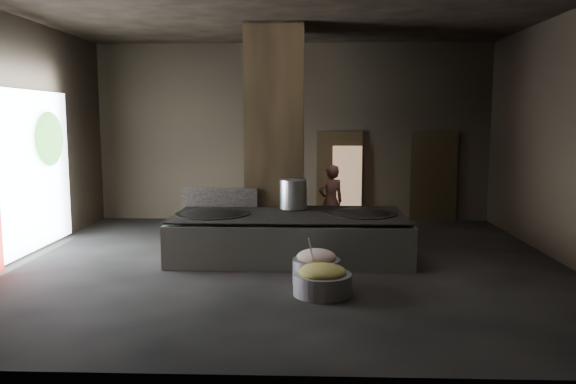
{
  "coord_description": "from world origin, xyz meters",
  "views": [
    {
      "loc": [
        0.4,
        -9.92,
        2.6
      ],
      "look_at": [
        0.02,
        0.42,
        1.25
      ],
      "focal_mm": 35.0,
      "sensor_mm": 36.0,
      "label": 1
    }
  ],
  "objects_px": {
    "stock_pot": "(293,194)",
    "hearth_platform": "(290,237)",
    "wok_right": "(362,218)",
    "wok_left": "(213,218)",
    "cook": "(331,202)",
    "meat_basin": "(316,272)",
    "veg_basin": "(322,284)"
  },
  "relations": [
    {
      "from": "stock_pot",
      "to": "hearth_platform",
      "type": "bearing_deg",
      "value": -95.19
    },
    {
      "from": "wok_right",
      "to": "stock_pot",
      "type": "bearing_deg",
      "value": 158.96
    },
    {
      "from": "hearth_platform",
      "to": "wok_right",
      "type": "relative_size",
      "value": 3.41
    },
    {
      "from": "hearth_platform",
      "to": "wok_left",
      "type": "height_order",
      "value": "wok_left"
    },
    {
      "from": "wok_left",
      "to": "stock_pot",
      "type": "distance_m",
      "value": 1.66
    },
    {
      "from": "wok_right",
      "to": "cook",
      "type": "height_order",
      "value": "cook"
    },
    {
      "from": "cook",
      "to": "meat_basin",
      "type": "relative_size",
      "value": 2.15
    },
    {
      "from": "stock_pot",
      "to": "veg_basin",
      "type": "relative_size",
      "value": 0.66
    },
    {
      "from": "veg_basin",
      "to": "meat_basin",
      "type": "xyz_separation_m",
      "value": [
        -0.08,
        0.5,
        0.05
      ]
    },
    {
      "from": "cook",
      "to": "veg_basin",
      "type": "distance_m",
      "value": 4.06
    },
    {
      "from": "wok_right",
      "to": "meat_basin",
      "type": "height_order",
      "value": "wok_right"
    },
    {
      "from": "stock_pot",
      "to": "cook",
      "type": "bearing_deg",
      "value": 55.81
    },
    {
      "from": "hearth_platform",
      "to": "cook",
      "type": "relative_size",
      "value": 2.71
    },
    {
      "from": "hearth_platform",
      "to": "meat_basin",
      "type": "bearing_deg",
      "value": -75.11
    },
    {
      "from": "wok_right",
      "to": "stock_pot",
      "type": "distance_m",
      "value": 1.44
    },
    {
      "from": "wok_left",
      "to": "veg_basin",
      "type": "xyz_separation_m",
      "value": [
        2.01,
        -2.24,
        -0.59
      ]
    },
    {
      "from": "veg_basin",
      "to": "cook",
      "type": "bearing_deg",
      "value": 86.03
    },
    {
      "from": "stock_pot",
      "to": "veg_basin",
      "type": "distance_m",
      "value": 3.04
    },
    {
      "from": "stock_pot",
      "to": "meat_basin",
      "type": "bearing_deg",
      "value": -79.66
    },
    {
      "from": "stock_pot",
      "to": "wok_left",
      "type": "bearing_deg",
      "value": -158.2
    },
    {
      "from": "hearth_platform",
      "to": "cook",
      "type": "xyz_separation_m",
      "value": [
        0.84,
        1.71,
        0.43
      ]
    },
    {
      "from": "wok_left",
      "to": "meat_basin",
      "type": "distance_m",
      "value": 2.65
    },
    {
      "from": "hearth_platform",
      "to": "veg_basin",
      "type": "bearing_deg",
      "value": -76.27
    },
    {
      "from": "wok_left",
      "to": "cook",
      "type": "distance_m",
      "value": 2.89
    },
    {
      "from": "stock_pot",
      "to": "veg_basin",
      "type": "bearing_deg",
      "value": -79.82
    },
    {
      "from": "meat_basin",
      "to": "wok_right",
      "type": "bearing_deg",
      "value": 64.6
    },
    {
      "from": "meat_basin",
      "to": "cook",
      "type": "bearing_deg",
      "value": 84.11
    },
    {
      "from": "hearth_platform",
      "to": "stock_pot",
      "type": "xyz_separation_m",
      "value": [
        0.05,
        0.55,
        0.75
      ]
    },
    {
      "from": "stock_pot",
      "to": "veg_basin",
      "type": "xyz_separation_m",
      "value": [
        0.51,
        -2.84,
        -0.97
      ]
    },
    {
      "from": "wok_left",
      "to": "stock_pot",
      "type": "relative_size",
      "value": 2.42
    },
    {
      "from": "wok_left",
      "to": "veg_basin",
      "type": "bearing_deg",
      "value": -48.07
    },
    {
      "from": "cook",
      "to": "meat_basin",
      "type": "bearing_deg",
      "value": 60.47
    }
  ]
}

